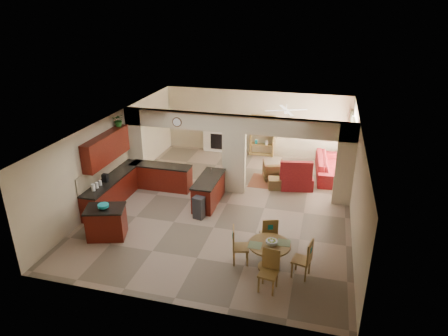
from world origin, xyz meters
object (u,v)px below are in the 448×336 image
(kitchen_island, at_px, (106,222))
(armchair, at_px, (273,170))
(dining_table, at_px, (269,252))
(sofa, at_px, (330,166))

(kitchen_island, relative_size, armchair, 1.60)
(dining_table, relative_size, armchair, 1.35)
(kitchen_island, bearing_deg, dining_table, -21.03)
(dining_table, xyz_separation_m, sofa, (1.40, 6.41, -0.10))
(kitchen_island, bearing_deg, sofa, 27.54)
(kitchen_island, relative_size, dining_table, 1.19)
(armchair, bearing_deg, dining_table, 81.54)
(sofa, xyz_separation_m, armchair, (-2.08, -0.88, -0.03))
(kitchen_island, height_order, armchair, kitchen_island)
(sofa, relative_size, armchair, 3.38)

